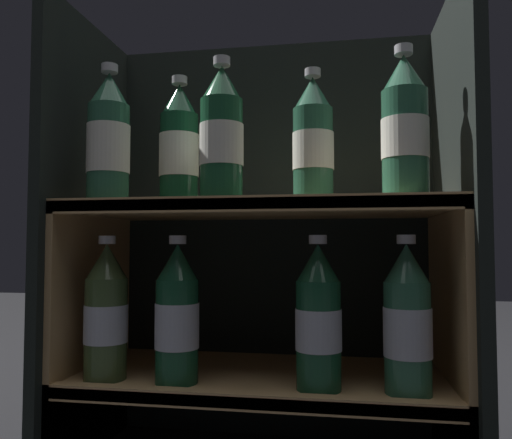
{
  "coord_description": "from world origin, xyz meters",
  "views": [
    {
      "loc": [
        0.14,
        -0.74,
        0.39
      ],
      "look_at": [
        0.0,
        0.11,
        0.44
      ],
      "focal_mm": 35.0,
      "sensor_mm": 36.0,
      "label": 1
    }
  ],
  "objects_px": {
    "bottle_upper_back_1": "(313,143)",
    "bottle_upper_back_0": "(179,148)",
    "bottle_upper_front_0": "(108,141)",
    "bottle_upper_front_2": "(405,129)",
    "bottle_upper_front_1": "(222,136)",
    "bottle_lower_front_0": "(106,314)",
    "bottle_lower_front_3": "(407,322)",
    "bottle_lower_front_2": "(318,320)",
    "bottle_lower_front_1": "(177,316)"
  },
  "relations": [
    {
      "from": "bottle_upper_back_1",
      "to": "bottle_upper_back_0",
      "type": "bearing_deg",
      "value": -180.0
    },
    {
      "from": "bottle_upper_front_0",
      "to": "bottle_upper_front_2",
      "type": "distance_m",
      "value": 0.5
    },
    {
      "from": "bottle_upper_front_1",
      "to": "bottle_upper_front_0",
      "type": "bearing_deg",
      "value": 180.0
    },
    {
      "from": "bottle_upper_front_2",
      "to": "bottle_lower_front_0",
      "type": "bearing_deg",
      "value": 180.0
    },
    {
      "from": "bottle_upper_front_2",
      "to": "bottle_lower_front_0",
      "type": "xyz_separation_m",
      "value": [
        -0.49,
        0.0,
        -0.3
      ]
    },
    {
      "from": "bottle_upper_front_0",
      "to": "bottle_upper_back_1",
      "type": "bearing_deg",
      "value": 13.12
    },
    {
      "from": "bottle_lower_front_3",
      "to": "bottle_lower_front_2",
      "type": "bearing_deg",
      "value": 180.0
    },
    {
      "from": "bottle_upper_front_1",
      "to": "bottle_upper_back_1",
      "type": "xyz_separation_m",
      "value": [
        0.15,
        0.08,
        0.0
      ]
    },
    {
      "from": "bottle_upper_front_0",
      "to": "bottle_upper_back_1",
      "type": "height_order",
      "value": "same"
    },
    {
      "from": "bottle_upper_front_2",
      "to": "bottle_lower_front_3",
      "type": "distance_m",
      "value": 0.3
    },
    {
      "from": "bottle_upper_back_0",
      "to": "bottle_upper_back_1",
      "type": "bearing_deg",
      "value": 0.0
    },
    {
      "from": "bottle_lower_front_1",
      "to": "bottle_lower_front_2",
      "type": "xyz_separation_m",
      "value": [
        0.23,
        0.0,
        0.0
      ]
    },
    {
      "from": "bottle_lower_front_0",
      "to": "bottle_lower_front_2",
      "type": "relative_size",
      "value": 1.0
    },
    {
      "from": "bottle_upper_front_1",
      "to": "bottle_upper_back_1",
      "type": "distance_m",
      "value": 0.17
    },
    {
      "from": "bottle_upper_front_1",
      "to": "bottle_upper_back_0",
      "type": "bearing_deg",
      "value": 141.08
    },
    {
      "from": "bottle_upper_back_0",
      "to": "bottle_upper_back_1",
      "type": "relative_size",
      "value": 1.0
    },
    {
      "from": "bottle_lower_front_0",
      "to": "bottle_lower_front_2",
      "type": "xyz_separation_m",
      "value": [
        0.36,
        0.0,
        -0.0
      ]
    },
    {
      "from": "bottle_upper_front_2",
      "to": "bottle_upper_back_1",
      "type": "distance_m",
      "value": 0.17
    },
    {
      "from": "bottle_upper_back_1",
      "to": "bottle_lower_front_0",
      "type": "bearing_deg",
      "value": -166.87
    },
    {
      "from": "bottle_upper_front_0",
      "to": "bottle_lower_front_1",
      "type": "relative_size",
      "value": 1.0
    },
    {
      "from": "bottle_upper_back_0",
      "to": "bottle_upper_back_1",
      "type": "distance_m",
      "value": 0.25
    },
    {
      "from": "bottle_upper_front_1",
      "to": "bottle_upper_front_2",
      "type": "relative_size",
      "value": 1.0
    },
    {
      "from": "bottle_upper_front_1",
      "to": "bottle_lower_front_3",
      "type": "xyz_separation_m",
      "value": [
        0.29,
        0.0,
        -0.3
      ]
    },
    {
      "from": "bottle_upper_front_1",
      "to": "bottle_upper_back_0",
      "type": "height_order",
      "value": "same"
    },
    {
      "from": "bottle_upper_front_0",
      "to": "bottle_upper_front_1",
      "type": "relative_size",
      "value": 1.0
    },
    {
      "from": "bottle_upper_back_0",
      "to": "bottle_lower_front_0",
      "type": "relative_size",
      "value": 1.0
    },
    {
      "from": "bottle_upper_front_2",
      "to": "bottle_lower_front_1",
      "type": "bearing_deg",
      "value": 180.0
    },
    {
      "from": "bottle_upper_front_2",
      "to": "bottle_lower_front_2",
      "type": "relative_size",
      "value": 1.0
    },
    {
      "from": "bottle_upper_front_1",
      "to": "bottle_upper_back_0",
      "type": "relative_size",
      "value": 1.0
    },
    {
      "from": "bottle_upper_front_2",
      "to": "bottle_upper_front_1",
      "type": "bearing_deg",
      "value": 180.0
    },
    {
      "from": "bottle_upper_front_2",
      "to": "bottle_lower_front_0",
      "type": "relative_size",
      "value": 1.0
    },
    {
      "from": "bottle_upper_back_0",
      "to": "bottle_lower_front_2",
      "type": "bearing_deg",
      "value": -17.41
    },
    {
      "from": "bottle_upper_front_0",
      "to": "bottle_lower_front_3",
      "type": "xyz_separation_m",
      "value": [
        0.49,
        -0.0,
        -0.3
      ]
    },
    {
      "from": "bottle_upper_front_0",
      "to": "bottle_upper_back_0",
      "type": "height_order",
      "value": "same"
    },
    {
      "from": "bottle_upper_back_0",
      "to": "bottle_upper_front_0",
      "type": "bearing_deg",
      "value": -141.08
    },
    {
      "from": "bottle_upper_front_1",
      "to": "bottle_upper_back_0",
      "type": "distance_m",
      "value": 0.13
    },
    {
      "from": "bottle_lower_front_0",
      "to": "bottle_upper_front_1",
      "type": "bearing_deg",
      "value": 0.0
    },
    {
      "from": "bottle_upper_front_2",
      "to": "bottle_lower_front_1",
      "type": "height_order",
      "value": "bottle_upper_front_2"
    },
    {
      "from": "bottle_upper_back_1",
      "to": "bottle_upper_front_0",
      "type": "bearing_deg",
      "value": -166.88
    },
    {
      "from": "bottle_upper_front_1",
      "to": "bottle_lower_front_2",
      "type": "distance_m",
      "value": 0.34
    },
    {
      "from": "bottle_lower_front_1",
      "to": "bottle_upper_back_1",
      "type": "bearing_deg",
      "value": 20.1
    },
    {
      "from": "bottle_upper_back_1",
      "to": "bottle_lower_front_2",
      "type": "height_order",
      "value": "bottle_upper_back_1"
    },
    {
      "from": "bottle_upper_front_0",
      "to": "bottle_upper_back_1",
      "type": "xyz_separation_m",
      "value": [
        0.35,
        0.08,
        0.0
      ]
    },
    {
      "from": "bottle_upper_back_1",
      "to": "bottle_lower_front_3",
      "type": "xyz_separation_m",
      "value": [
        0.15,
        -0.08,
        -0.3
      ]
    },
    {
      "from": "bottle_upper_front_2",
      "to": "bottle_lower_front_1",
      "type": "relative_size",
      "value": 1.0
    },
    {
      "from": "bottle_upper_front_2",
      "to": "bottle_upper_back_0",
      "type": "bearing_deg",
      "value": 168.39
    },
    {
      "from": "bottle_upper_front_1",
      "to": "bottle_upper_back_1",
      "type": "height_order",
      "value": "same"
    },
    {
      "from": "bottle_upper_back_0",
      "to": "bottle_lower_front_0",
      "type": "xyz_separation_m",
      "value": [
        -0.1,
        -0.08,
        -0.3
      ]
    },
    {
      "from": "bottle_upper_back_1",
      "to": "bottle_upper_front_1",
      "type": "bearing_deg",
      "value": -151.14
    },
    {
      "from": "bottle_lower_front_0",
      "to": "bottle_upper_front_2",
      "type": "bearing_deg",
      "value": 0.0
    }
  ]
}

